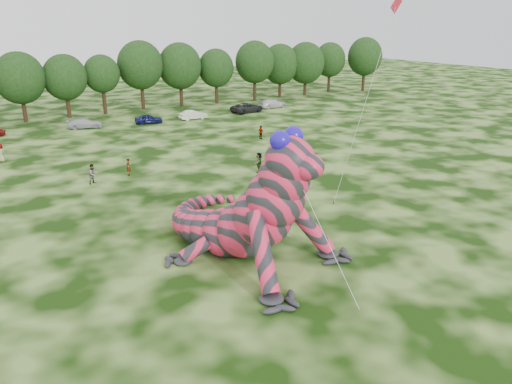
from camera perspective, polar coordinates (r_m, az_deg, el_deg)
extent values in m
plane|color=#16330A|center=(29.09, 12.11, -8.81)|extent=(240.00, 240.00, 0.00)
cube|color=red|center=(35.86, 15.75, 19.96)|extent=(1.54, 0.99, 1.17)
cylinder|color=silver|center=(36.65, 12.05, 8.90)|extent=(0.02, 0.02, 14.77)
cylinder|color=#382314|center=(38.81, 8.85, -1.16)|extent=(0.08, 0.08, 0.24)
imported|color=#B5B9BF|center=(69.30, -18.99, 7.45)|extent=(4.70, 2.67, 1.28)
imported|color=#111547|center=(70.11, -12.17, 8.17)|extent=(3.92, 2.08, 1.27)
imported|color=silver|center=(72.08, -7.21, 8.75)|extent=(4.02, 1.52, 1.31)
imported|color=black|center=(77.03, -1.01, 9.62)|extent=(5.67, 3.39, 1.47)
imported|color=silver|center=(81.19, 1.91, 10.08)|extent=(4.89, 2.13, 1.40)
imported|color=gray|center=(59.31, 0.57, 6.82)|extent=(0.55, 0.99, 1.59)
imported|color=gray|center=(46.17, 0.34, 3.41)|extent=(1.64, 1.57, 1.86)
imported|color=gray|center=(45.06, -18.14, 1.98)|extent=(1.06, 0.98, 1.75)
imported|color=gray|center=(55.64, -27.15, 4.00)|extent=(1.06, 1.03, 1.84)
imported|color=gray|center=(46.50, -14.40, 2.75)|extent=(0.47, 0.63, 1.59)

